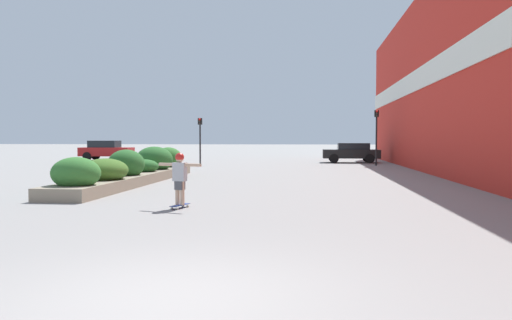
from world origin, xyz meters
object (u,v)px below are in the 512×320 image
object	(u,v)px
car_leftmost	(106,150)
traffic_light_left	(200,133)
traffic_light_right	(376,128)
car_center_left	(352,152)
skateboard	(180,206)
skateboarder	(180,173)

from	to	relation	value
car_leftmost	traffic_light_left	xyz separation A→B (m)	(9.30, -5.82, 1.36)
traffic_light_left	car_leftmost	bearing A→B (deg)	147.98
car_leftmost	traffic_light_right	bearing A→B (deg)	74.58
traffic_light_right	car_center_left	bearing A→B (deg)	108.08
skateboard	car_center_left	bearing A→B (deg)	93.83
skateboarder	car_leftmost	xyz separation A→B (m)	(-13.62, 27.26, -0.05)
skateboarder	car_center_left	distance (m)	26.19
skateboarder	car_leftmost	distance (m)	30.47
car_center_left	traffic_light_left	bearing A→B (deg)	110.28
traffic_light_left	skateboarder	bearing A→B (deg)	-78.62
traffic_light_right	skateboarder	bearing A→B (deg)	-109.78
car_leftmost	traffic_light_right	size ratio (longest dim) A/B	1.15
car_leftmost	car_center_left	distance (m)	20.08
traffic_light_right	car_leftmost	bearing A→B (deg)	164.58
traffic_light_right	traffic_light_left	bearing A→B (deg)	179.71
skateboard	traffic_light_left	xyz separation A→B (m)	(-4.32, 21.45, 2.15)
skateboard	skateboarder	bearing A→B (deg)	-162.07
skateboard	car_leftmost	size ratio (longest dim) A/B	0.18
car_center_left	traffic_light_left	size ratio (longest dim) A/B	1.30
car_leftmost	traffic_light_right	world-z (taller)	traffic_light_right
skateboard	car_leftmost	xyz separation A→B (m)	(-13.62, 27.26, 0.79)
skateboarder	car_center_left	size ratio (longest dim) A/B	0.32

